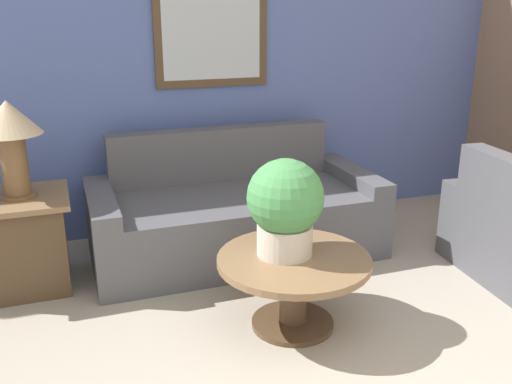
# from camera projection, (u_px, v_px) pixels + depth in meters

# --- Properties ---
(wall_back) EXTENTS (7.39, 0.09, 2.60)m
(wall_back) POSITION_uv_depth(u_px,v_px,m) (190.00, 68.00, 4.44)
(wall_back) COLOR #5166A8
(wall_back) RESTS_ON ground_plane
(couch_main) EXTENTS (2.08, 0.96, 0.88)m
(couch_main) POSITION_uv_depth(u_px,v_px,m) (234.00, 215.00, 4.23)
(couch_main) COLOR #4C4C51
(couch_main) RESTS_ON ground_plane
(coffee_table) EXTENTS (0.87, 0.87, 0.43)m
(coffee_table) POSITION_uv_depth(u_px,v_px,m) (294.00, 276.00, 3.22)
(coffee_table) COLOR #4C3823
(coffee_table) RESTS_ON ground_plane
(side_table) EXTENTS (0.60, 0.60, 0.63)m
(side_table) POSITION_uv_depth(u_px,v_px,m) (25.00, 241.00, 3.68)
(side_table) COLOR #4C3823
(side_table) RESTS_ON ground_plane
(table_lamp) EXTENTS (0.39, 0.39, 0.61)m
(table_lamp) POSITION_uv_depth(u_px,v_px,m) (10.00, 131.00, 3.45)
(table_lamp) COLOR brown
(table_lamp) RESTS_ON side_table
(potted_plant_on_table) EXTENTS (0.43, 0.43, 0.55)m
(potted_plant_on_table) POSITION_uv_depth(u_px,v_px,m) (285.00, 205.00, 3.13)
(potted_plant_on_table) COLOR beige
(potted_plant_on_table) RESTS_ON coffee_table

